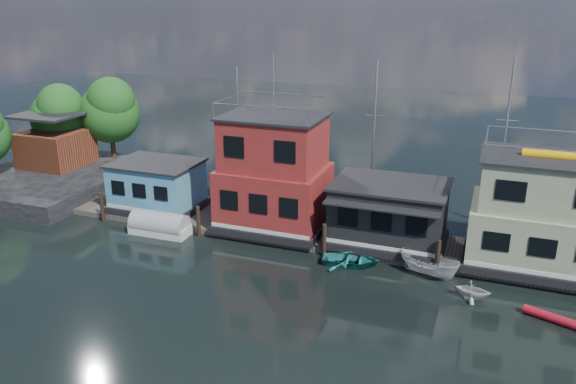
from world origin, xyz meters
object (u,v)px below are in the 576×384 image
at_px(red_kayak, 556,319).
at_px(houseboat_blue, 157,186).
at_px(motorboat, 429,265).
at_px(dinghy_teal, 351,260).
at_px(dinghy_white, 472,290).
at_px(houseboat_green, 543,215).
at_px(tarp_runabout, 160,225).
at_px(houseboat_red, 274,175).
at_px(houseboat_dark, 389,213).

bearing_deg(red_kayak, houseboat_blue, -172.96).
bearing_deg(motorboat, houseboat_blue, 103.14).
bearing_deg(dinghy_teal, motorboat, -97.82).
xyz_separation_m(red_kayak, dinghy_white, (-4.16, 1.08, 0.29)).
distance_m(houseboat_blue, houseboat_green, 26.53).
distance_m(houseboat_blue, tarp_runabout, 4.38).
bearing_deg(dinghy_white, houseboat_blue, 81.40).
distance_m(houseboat_green, tarp_runabout, 24.64).
height_order(red_kayak, dinghy_teal, dinghy_teal).
bearing_deg(houseboat_green, houseboat_blue, -180.00).
bearing_deg(houseboat_blue, dinghy_teal, -12.20).
relative_size(houseboat_green, red_kayak, 2.62).
bearing_deg(houseboat_red, dinghy_white, -20.14).
xyz_separation_m(houseboat_blue, dinghy_teal, (15.93, -3.45, -1.84)).
distance_m(red_kayak, dinghy_teal, 11.68).
distance_m(houseboat_green, red_kayak, 6.97).
relative_size(houseboat_dark, red_kayak, 2.31).
relative_size(houseboat_green, motorboat, 2.20).
height_order(red_kayak, dinghy_white, dinghy_white).
distance_m(houseboat_green, dinghy_white, 6.74).
distance_m(houseboat_dark, motorboat, 4.76).
relative_size(red_kayak, dinghy_white, 1.62).
bearing_deg(houseboat_dark, houseboat_red, 179.86).
height_order(houseboat_red, houseboat_green, houseboat_red).
relative_size(houseboat_dark, dinghy_white, 3.75).
distance_m(houseboat_blue, dinghy_white, 23.74).
relative_size(dinghy_white, dinghy_teal, 0.56).
relative_size(houseboat_red, houseboat_green, 1.41).
distance_m(tarp_runabout, red_kayak, 25.19).
height_order(houseboat_green, red_kayak, houseboat_green).
relative_size(houseboat_red, motorboat, 3.11).
bearing_deg(dinghy_teal, houseboat_dark, -35.21).
distance_m(houseboat_dark, tarp_runabout, 15.71).
relative_size(houseboat_blue, red_kayak, 2.00).
height_order(houseboat_green, dinghy_teal, houseboat_green).
distance_m(houseboat_blue, dinghy_teal, 16.40).
xyz_separation_m(red_kayak, motorboat, (-6.71, 2.86, 0.50)).
height_order(houseboat_red, houseboat_dark, houseboat_red).
height_order(houseboat_dark, dinghy_white, houseboat_dark).
bearing_deg(tarp_runabout, dinghy_teal, -1.13).
bearing_deg(houseboat_red, red_kayak, -18.85).
distance_m(tarp_runabout, motorboat, 18.33).
distance_m(houseboat_blue, motorboat, 20.90).
bearing_deg(tarp_runabout, dinghy_white, -5.32).
bearing_deg(dinghy_teal, dinghy_white, -112.78).
bearing_deg(dinghy_white, motorboat, 58.60).
bearing_deg(red_kayak, motorboat, 176.50).
distance_m(houseboat_green, motorboat, 7.29).
bearing_deg(houseboat_blue, tarp_runabout, -56.32).
bearing_deg(houseboat_dark, red_kayak, -31.72).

